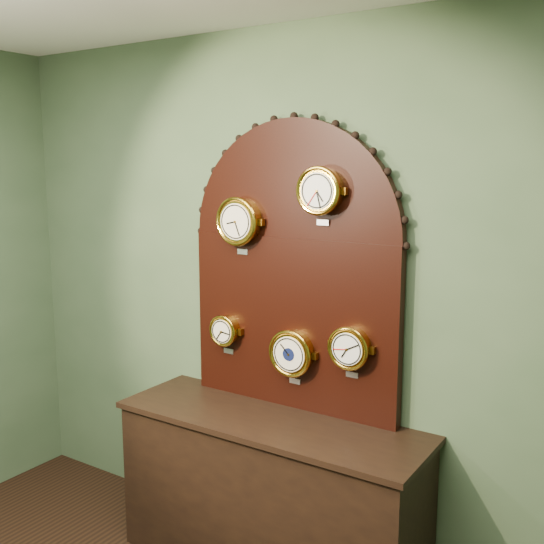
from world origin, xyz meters
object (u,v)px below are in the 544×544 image
Objects in this scene: display_board at (293,258)px; roman_clock at (239,221)px; hygrometer at (225,330)px; tide_clock at (350,348)px; shop_counter at (270,497)px; barometer at (292,353)px; arabic_clock at (320,191)px.

display_board reaches higher than roman_clock.
roman_clock is 1.35× the size of hygrometer.
display_board is 5.69× the size of tide_clock.
shop_counter is at bearing -27.33° from roman_clock.
display_board is 5.09× the size of barometer.
arabic_clock reaches higher than tide_clock.
hygrometer is 0.85× the size of tide_clock.
tide_clock is (0.33, 0.00, 0.08)m from barometer.
tide_clock is at bearing -10.34° from display_board.
roman_clock is at bearing -167.14° from display_board.
barometer reaches higher than shop_counter.
shop_counter is 0.91m from tide_clock.
barometer is (0.33, 0.00, -0.66)m from roman_clock.
barometer is at bearing 0.02° from roman_clock.
shop_counter is 1.25m from display_board.
display_board is 0.49m from barometer.
arabic_clock is 0.85m from barometer.
arabic_clock is at bearing -0.16° from hygrometer.
arabic_clock is at bearing 0.15° from barometer.
display_board is at bearing 90.00° from shop_counter.
hygrometer is (-0.40, 0.15, 0.80)m from shop_counter.
tide_clock is at bearing 0.16° from barometer.
roman_clock is at bearing -179.98° from barometer.
shop_counter is 1.59m from arabic_clock.
arabic_clock is (0.48, 0.00, 0.17)m from roman_clock.
roman_clock is 1.03× the size of barometer.
arabic_clock is 0.77m from tide_clock.
roman_clock is at bearing -1.23° from hygrometer.
arabic_clock is at bearing 0.06° from roman_clock.
roman_clock is 0.51m from arabic_clock.
hygrometer is at bearing -170.65° from display_board.
shop_counter is 5.95× the size of tide_clock.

